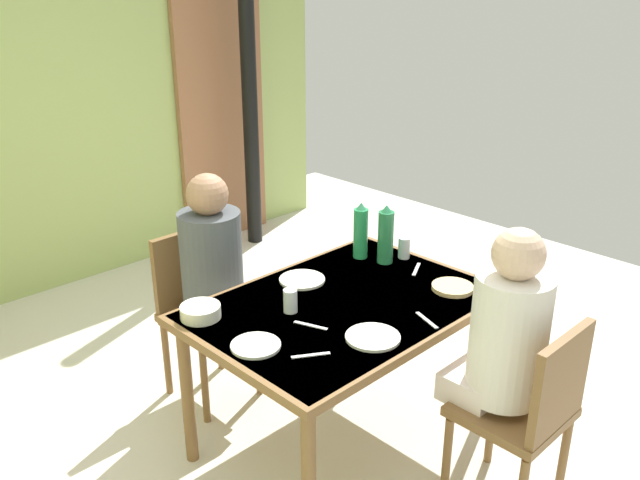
{
  "coord_description": "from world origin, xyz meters",
  "views": [
    {
      "loc": [
        -1.73,
        -1.92,
        2.09
      ],
      "look_at": [
        0.17,
        0.02,
        0.99
      ],
      "focal_mm": 37.52,
      "sensor_mm": 36.0,
      "label": 1
    }
  ],
  "objects_px": {
    "chair_near_diner": "(529,409)",
    "chair_far_diner": "(201,305)",
    "person_near_diner": "(506,333)",
    "water_bottle_green_near": "(386,236)",
    "serving_bowl_center": "(200,312)",
    "dining_table": "(344,317)",
    "person_far_diner": "(213,262)",
    "water_bottle_green_far": "(361,232)"
  },
  "relations": [
    {
      "from": "water_bottle_green_far",
      "to": "dining_table",
      "type": "bearing_deg",
      "value": -145.59
    },
    {
      "from": "water_bottle_green_near",
      "to": "person_near_diner",
      "type": "bearing_deg",
      "value": -107.14
    },
    {
      "from": "dining_table",
      "to": "serving_bowl_center",
      "type": "relative_size",
      "value": 7.72
    },
    {
      "from": "person_far_diner",
      "to": "serving_bowl_center",
      "type": "xyz_separation_m",
      "value": [
        -0.32,
        -0.35,
        -0.02
      ]
    },
    {
      "from": "chair_far_diner",
      "to": "person_far_diner",
      "type": "xyz_separation_m",
      "value": [
        0.0,
        -0.14,
        0.28
      ]
    },
    {
      "from": "dining_table",
      "to": "serving_bowl_center",
      "type": "bearing_deg",
      "value": 148.65
    },
    {
      "from": "water_bottle_green_far",
      "to": "serving_bowl_center",
      "type": "bearing_deg",
      "value": 177.77
    },
    {
      "from": "person_far_diner",
      "to": "water_bottle_green_far",
      "type": "height_order",
      "value": "person_far_diner"
    },
    {
      "from": "dining_table",
      "to": "person_far_diner",
      "type": "relative_size",
      "value": 1.7
    },
    {
      "from": "dining_table",
      "to": "water_bottle_green_near",
      "type": "bearing_deg",
      "value": 18.97
    },
    {
      "from": "person_near_diner",
      "to": "chair_near_diner",
      "type": "bearing_deg",
      "value": -90.0
    },
    {
      "from": "serving_bowl_center",
      "to": "dining_table",
      "type": "bearing_deg",
      "value": -31.35
    },
    {
      "from": "chair_near_diner",
      "to": "person_far_diner",
      "type": "xyz_separation_m",
      "value": [
        -0.41,
        1.49,
        0.28
      ]
    },
    {
      "from": "dining_table",
      "to": "chair_near_diner",
      "type": "distance_m",
      "value": 0.85
    },
    {
      "from": "chair_far_diner",
      "to": "person_near_diner",
      "type": "bearing_deg",
      "value": 105.32
    },
    {
      "from": "water_bottle_green_near",
      "to": "serving_bowl_center",
      "type": "height_order",
      "value": "water_bottle_green_near"
    },
    {
      "from": "dining_table",
      "to": "person_far_diner",
      "type": "bearing_deg",
      "value": 107.0
    },
    {
      "from": "water_bottle_green_near",
      "to": "chair_near_diner",
      "type": "bearing_deg",
      "value": -104.85
    },
    {
      "from": "person_near_diner",
      "to": "water_bottle_green_far",
      "type": "xyz_separation_m",
      "value": [
        0.22,
        0.96,
        0.09
      ]
    },
    {
      "from": "chair_far_diner",
      "to": "serving_bowl_center",
      "type": "relative_size",
      "value": 5.12
    },
    {
      "from": "chair_far_diner",
      "to": "water_bottle_green_near",
      "type": "height_order",
      "value": "water_bottle_green_near"
    },
    {
      "from": "dining_table",
      "to": "serving_bowl_center",
      "type": "height_order",
      "value": "serving_bowl_center"
    },
    {
      "from": "serving_bowl_center",
      "to": "person_far_diner",
      "type": "bearing_deg",
      "value": 47.59
    },
    {
      "from": "chair_far_diner",
      "to": "dining_table",
      "type": "bearing_deg",
      "value": 104.27
    },
    {
      "from": "water_bottle_green_far",
      "to": "serving_bowl_center",
      "type": "distance_m",
      "value": 0.95
    },
    {
      "from": "water_bottle_green_near",
      "to": "water_bottle_green_far",
      "type": "xyz_separation_m",
      "value": [
        -0.04,
        0.13,
        -0.0
      ]
    },
    {
      "from": "person_far_diner",
      "to": "water_bottle_green_near",
      "type": "bearing_deg",
      "value": 142.04
    },
    {
      "from": "person_far_diner",
      "to": "person_near_diner",
      "type": "bearing_deg",
      "value": 106.78
    },
    {
      "from": "chair_far_diner",
      "to": "serving_bowl_center",
      "type": "bearing_deg",
      "value": 56.61
    },
    {
      "from": "dining_table",
      "to": "water_bottle_green_near",
      "type": "relative_size",
      "value": 4.38
    },
    {
      "from": "dining_table",
      "to": "water_bottle_green_far",
      "type": "xyz_separation_m",
      "value": [
        0.42,
        0.29,
        0.21
      ]
    },
    {
      "from": "person_near_diner",
      "to": "water_bottle_green_near",
      "type": "distance_m",
      "value": 0.88
    },
    {
      "from": "person_near_diner",
      "to": "serving_bowl_center",
      "type": "relative_size",
      "value": 4.53
    },
    {
      "from": "chair_far_diner",
      "to": "water_bottle_green_far",
      "type": "xyz_separation_m",
      "value": [
        0.62,
        -0.53,
        0.38
      ]
    },
    {
      "from": "water_bottle_green_far",
      "to": "water_bottle_green_near",
      "type": "bearing_deg",
      "value": -72.29
    },
    {
      "from": "dining_table",
      "to": "person_far_diner",
      "type": "height_order",
      "value": "person_far_diner"
    },
    {
      "from": "chair_far_diner",
      "to": "water_bottle_green_far",
      "type": "height_order",
      "value": "water_bottle_green_far"
    },
    {
      "from": "serving_bowl_center",
      "to": "water_bottle_green_near",
      "type": "bearing_deg",
      "value": -9.5
    },
    {
      "from": "chair_far_diner",
      "to": "serving_bowl_center",
      "type": "distance_m",
      "value": 0.64
    },
    {
      "from": "chair_far_diner",
      "to": "serving_bowl_center",
      "type": "height_order",
      "value": "chair_far_diner"
    },
    {
      "from": "chair_near_diner",
      "to": "chair_far_diner",
      "type": "bearing_deg",
      "value": 104.08
    },
    {
      "from": "serving_bowl_center",
      "to": "water_bottle_green_far",
      "type": "bearing_deg",
      "value": -2.23
    }
  ]
}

